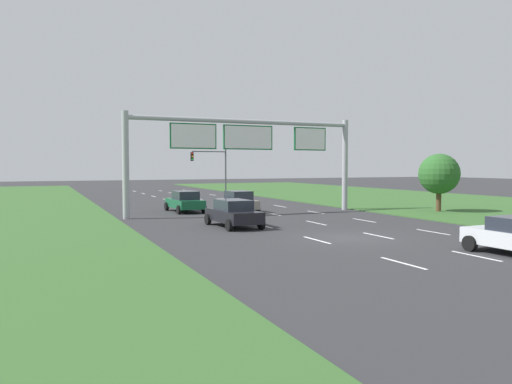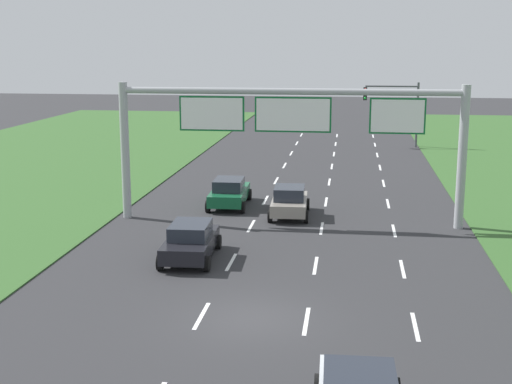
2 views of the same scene
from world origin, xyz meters
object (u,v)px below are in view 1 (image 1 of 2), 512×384
at_px(car_lead_silver, 238,202).
at_px(roadside_tree_mid, 439,174).
at_px(traffic_light_mast, 211,162).
at_px(car_mid_lane, 185,201).
at_px(sign_gantry, 247,145).
at_px(car_far_ahead, 233,213).

relative_size(car_lead_silver, roadside_tree_mid, 0.93).
bearing_deg(traffic_light_mast, car_lead_silver, -104.41).
height_order(car_mid_lane, roadside_tree_mid, roadside_tree_mid).
bearing_deg(sign_gantry, car_mid_lane, 137.95).
relative_size(car_far_ahead, sign_gantry, 0.25).
xyz_separation_m(car_far_ahead, roadside_tree_mid, (17.24, 2.25, 2.05)).
distance_m(car_mid_lane, sign_gantry, 6.44).
xyz_separation_m(car_mid_lane, roadside_tree_mid, (17.29, -7.75, 2.05)).
bearing_deg(sign_gantry, roadside_tree_mid, -18.10).
distance_m(car_lead_silver, traffic_light_mast, 27.62).
distance_m(car_mid_lane, car_far_ahead, 10.00).
height_order(traffic_light_mast, roadside_tree_mid, traffic_light_mast).
height_order(car_mid_lane, car_far_ahead, car_mid_lane).
relative_size(car_mid_lane, sign_gantry, 0.26).
distance_m(car_lead_silver, car_mid_lane, 4.00).
bearing_deg(sign_gantry, car_far_ahead, -118.15).
height_order(car_lead_silver, traffic_light_mast, traffic_light_mast).
distance_m(car_far_ahead, traffic_light_mast, 36.31).
relative_size(car_mid_lane, traffic_light_mast, 0.79).
xyz_separation_m(car_lead_silver, car_mid_lane, (-3.52, 1.90, -0.01)).
bearing_deg(car_far_ahead, sign_gantry, 59.50).
xyz_separation_m(sign_gantry, traffic_light_mast, (6.71, 27.97, -1.09)).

